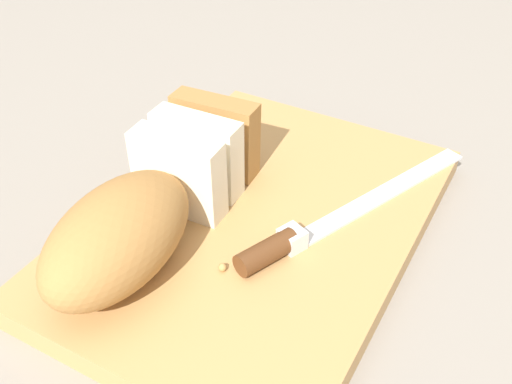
# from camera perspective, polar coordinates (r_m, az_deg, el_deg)

# --- Properties ---
(ground_plane) EXTENTS (3.00, 3.00, 0.00)m
(ground_plane) POSITION_cam_1_polar(r_m,az_deg,el_deg) (0.60, 0.00, -4.19)
(ground_plane) COLOR gray
(cutting_board) EXTENTS (0.41, 0.30, 0.03)m
(cutting_board) POSITION_cam_1_polar(r_m,az_deg,el_deg) (0.59, 0.00, -3.27)
(cutting_board) COLOR tan
(cutting_board) RESTS_ON ground_plane
(bread_loaf) EXTENTS (0.27, 0.10, 0.08)m
(bread_loaf) POSITION_cam_1_polar(r_m,az_deg,el_deg) (0.54, -10.08, -1.26)
(bread_loaf) COLOR #A8753D
(bread_loaf) RESTS_ON cutting_board
(bread_knife) EXTENTS (0.27, 0.14, 0.02)m
(bread_knife) POSITION_cam_1_polar(r_m,az_deg,el_deg) (0.55, 4.79, -3.74)
(bread_knife) COLOR silver
(bread_knife) RESTS_ON cutting_board
(crumb_near_knife) EXTENTS (0.01, 0.01, 0.01)m
(crumb_near_knife) POSITION_cam_1_polar(r_m,az_deg,el_deg) (0.53, -3.16, -7.04)
(crumb_near_knife) COLOR tan
(crumb_near_knife) RESTS_ON cutting_board
(crumb_near_loaf) EXTENTS (0.01, 0.01, 0.01)m
(crumb_near_loaf) POSITION_cam_1_polar(r_m,az_deg,el_deg) (0.54, 0.60, -5.97)
(crumb_near_loaf) COLOR tan
(crumb_near_loaf) RESTS_ON cutting_board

